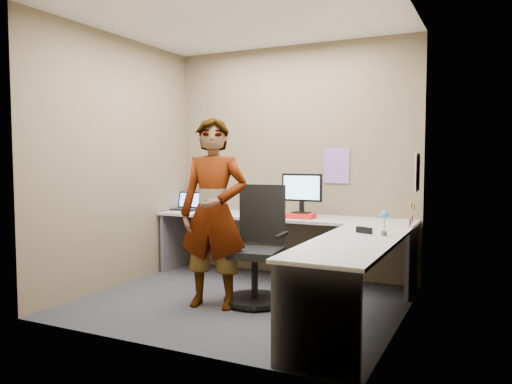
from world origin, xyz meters
The scene contains 21 objects.
ground centered at (0.00, 0.00, 0.00)m, with size 3.00×3.00×0.00m, color #2A292F.
wall_back centered at (0.00, 1.30, 1.35)m, with size 3.00×3.00×0.00m, color brown.
wall_right centered at (1.50, 0.00, 1.35)m, with size 2.70×2.70×0.00m, color brown.
wall_left centered at (-1.50, 0.00, 1.35)m, with size 2.70×2.70×0.00m, color brown.
ceiling centered at (0.00, 0.00, 2.70)m, with size 3.00×3.00×0.00m, color white.
desk centered at (0.44, 0.39, 0.59)m, with size 2.98×2.58×0.73m.
paper_ream centered at (0.28, 0.87, 0.76)m, with size 0.28×0.21×0.06m, color red.
monitor centered at (0.28, 0.89, 1.04)m, with size 0.45×0.14×0.43m.
laptop centered at (-1.34, 1.08, 0.79)m, with size 0.33×0.28×0.22m.
trackball_mouse centered at (-0.12, 0.89, 0.76)m, with size 0.12×0.08×0.07m.
origami centered at (0.25, 0.86, 0.76)m, with size 0.10×0.10×0.06m, color white.
stapler centered at (1.16, 0.11, 0.76)m, with size 0.15×0.04×0.06m, color black.
flower centered at (1.35, 0.04, 0.87)m, with size 0.07×0.07×0.22m.
calendar_purple centered at (0.55, 1.29, 1.30)m, with size 0.30×0.01×0.40m, color #846BB7.
calendar_white centered at (1.49, 0.90, 1.25)m, with size 0.01×0.28×0.38m, color white.
sticky_note_a centered at (1.49, 0.55, 0.95)m, with size 0.01×0.07×0.07m, color #F2E059.
sticky_note_b centered at (1.49, 0.60, 0.82)m, with size 0.01×0.07×0.07m, color pink.
sticky_note_c centered at (1.49, 0.48, 0.80)m, with size 0.01×0.07×0.07m, color pink.
sticky_note_d centered at (1.49, 0.70, 0.92)m, with size 0.01×0.07×0.07m, color #F2E059.
office_chair centered at (0.14, 0.05, 0.45)m, with size 0.60×0.59×1.11m.
person centered at (-0.16, -0.24, 0.88)m, with size 0.64×0.42×1.76m, color #999399.
Camera 1 is at (2.19, -4.21, 1.40)m, focal length 35.00 mm.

